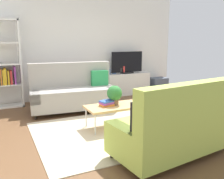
% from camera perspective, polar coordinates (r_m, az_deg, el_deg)
% --- Properties ---
extents(ground_plane, '(7.68, 7.68, 0.00)m').
position_cam_1_polar(ground_plane, '(4.64, 2.14, -8.85)').
color(ground_plane, brown).
extents(wall_far, '(6.40, 0.12, 2.90)m').
position_cam_1_polar(wall_far, '(6.95, -8.78, 10.06)').
color(wall_far, white).
rests_on(wall_far, ground_plane).
extents(area_rug, '(2.90, 2.20, 0.01)m').
position_cam_1_polar(area_rug, '(4.48, 1.35, -9.57)').
color(area_rug, beige).
rests_on(area_rug, ground_plane).
extents(couch_beige, '(1.98, 1.04, 1.10)m').
position_cam_1_polar(couch_beige, '(5.68, -9.07, -0.53)').
color(couch_beige, gray).
rests_on(couch_beige, ground_plane).
extents(couch_green, '(1.98, 1.03, 1.10)m').
position_cam_1_polar(couch_green, '(3.56, 15.54, -8.23)').
color(couch_green, '#A3BC4C').
rests_on(couch_green, ground_plane).
extents(coffee_table, '(1.10, 0.56, 0.42)m').
position_cam_1_polar(coffee_table, '(4.54, 0.78, -4.09)').
color(coffee_table, tan).
rests_on(coffee_table, ground_plane).
extents(tv_console, '(1.40, 0.44, 0.64)m').
position_cam_1_polar(tv_console, '(7.34, 3.42, 1.37)').
color(tv_console, silver).
rests_on(tv_console, ground_plane).
extents(tv, '(1.00, 0.20, 0.64)m').
position_cam_1_polar(tv, '(7.23, 3.55, 6.28)').
color(tv, black).
rests_on(tv, tv_console).
extents(storage_trunk, '(0.52, 0.40, 0.44)m').
position_cam_1_polar(storage_trunk, '(7.86, 10.79, 1.14)').
color(storage_trunk, '#4C5666').
rests_on(storage_trunk, ground_plane).
extents(potted_plant, '(0.28, 0.28, 0.37)m').
position_cam_1_polar(potted_plant, '(4.54, 0.59, -1.07)').
color(potted_plant, brown).
rests_on(potted_plant, coffee_table).
extents(table_book_0, '(0.25, 0.19, 0.04)m').
position_cam_1_polar(table_book_0, '(4.51, -1.22, -3.61)').
color(table_book_0, orange).
rests_on(table_book_0, coffee_table).
extents(table_book_1, '(0.28, 0.23, 0.04)m').
position_cam_1_polar(table_book_1, '(4.50, -1.23, -3.16)').
color(table_book_1, purple).
rests_on(table_book_1, table_book_0).
extents(table_book_2, '(0.28, 0.23, 0.03)m').
position_cam_1_polar(table_book_2, '(4.49, -1.23, -2.77)').
color(table_book_2, '#3359B2').
rests_on(table_book_2, table_book_1).
extents(vase_0, '(0.13, 0.13, 0.14)m').
position_cam_1_polar(vase_0, '(7.06, -0.87, 4.21)').
color(vase_0, '#4C72B2').
rests_on(vase_0, tv_console).
extents(vase_1, '(0.12, 0.12, 0.18)m').
position_cam_1_polar(vase_1, '(7.14, 0.48, 4.43)').
color(vase_1, '#4C72B2').
rests_on(vase_1, tv_console).
extents(bottle_0, '(0.05, 0.05, 0.17)m').
position_cam_1_polar(bottle_0, '(7.14, 2.11, 4.40)').
color(bottle_0, '#262626').
rests_on(bottle_0, tv_console).
extents(bottle_1, '(0.06, 0.06, 0.22)m').
position_cam_1_polar(bottle_1, '(7.18, 2.82, 4.62)').
color(bottle_1, red).
rests_on(bottle_1, tv_console).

